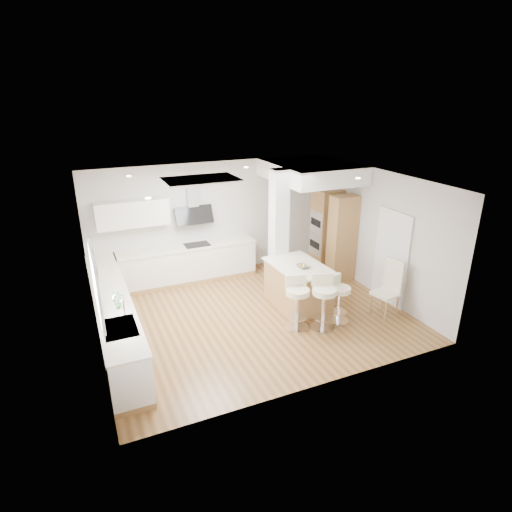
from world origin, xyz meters
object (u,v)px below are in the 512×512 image
bar_stool_c (339,297)px  peninsula (298,285)px  bar_stool_b (324,300)px  dining_chair (389,286)px  bar_stool_a (297,300)px

bar_stool_c → peninsula: bearing=91.8°
bar_stool_b → dining_chair: bearing=16.0°
bar_stool_b → bar_stool_a: bearing=171.3°
dining_chair → bar_stool_a: bearing=159.5°
bar_stool_b → bar_stool_c: bar_stool_b is taller
peninsula → bar_stool_a: bearing=-122.4°
peninsula → bar_stool_c: 1.05m
peninsula → bar_stool_b: bearing=-94.3°
peninsula → bar_stool_c: bearing=-70.9°
bar_stool_a → bar_stool_b: size_ratio=0.97×
peninsula → bar_stool_a: size_ratio=1.46×
bar_stool_c → dining_chair: (1.12, -0.15, 0.09)m
bar_stool_b → dining_chair: dining_chair is taller
peninsula → bar_stool_c: (0.38, -0.97, 0.08)m
bar_stool_a → dining_chair: size_ratio=0.89×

